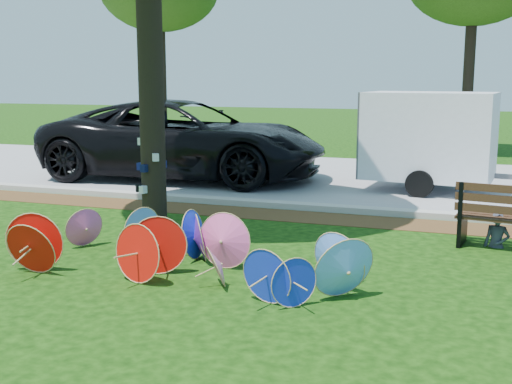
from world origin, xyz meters
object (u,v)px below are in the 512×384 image
(parasol_pile, at_px, (182,248))
(person_left, at_px, (498,214))
(cargo_trailer, at_px, (429,136))
(black_van, at_px, (184,140))

(parasol_pile, bearing_deg, person_left, 35.53)
(cargo_trailer, height_order, person_left, cargo_trailer)
(black_van, relative_size, person_left, 6.82)
(black_van, bearing_deg, cargo_trailer, -91.69)
(parasol_pile, xyz_separation_m, cargo_trailer, (2.59, 7.55, 0.90))
(black_van, xyz_separation_m, cargo_trailer, (6.05, 0.09, 0.27))
(black_van, relative_size, cargo_trailer, 2.59)
(cargo_trailer, bearing_deg, person_left, -66.93)
(cargo_trailer, bearing_deg, parasol_pile, -102.15)
(parasol_pile, distance_m, black_van, 8.24)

